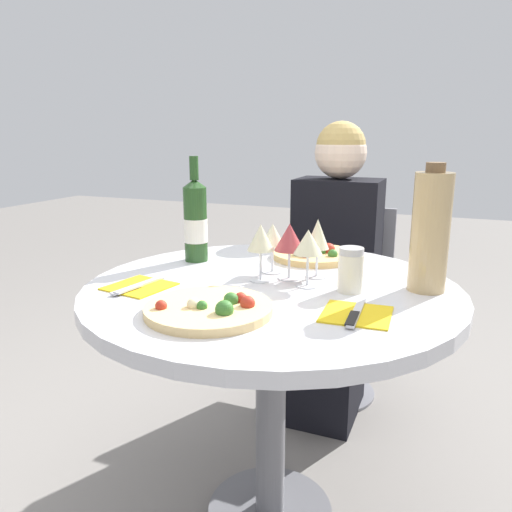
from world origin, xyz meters
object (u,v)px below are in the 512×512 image
at_px(pizza_large, 210,308).
at_px(tall_carafe, 430,232).
at_px(chair_behind_diner, 338,304).
at_px(wine_bottle, 195,221).
at_px(seated_diner, 332,280).
at_px(dining_table, 271,323).

xyz_separation_m(pizza_large, tall_carafe, (0.44, 0.36, 0.14)).
xyz_separation_m(chair_behind_diner, wine_bottle, (-0.31, -0.70, 0.46)).
distance_m(pizza_large, wine_bottle, 0.50).
distance_m(seated_diner, pizza_large, 0.99).
bearing_deg(tall_carafe, pizza_large, -140.17).
relative_size(chair_behind_diner, tall_carafe, 2.47).
height_order(pizza_large, tall_carafe, tall_carafe).
height_order(dining_table, chair_behind_diner, chair_behind_diner).
distance_m(chair_behind_diner, tall_carafe, 0.97).
bearing_deg(wine_bottle, pizza_large, -57.61).
height_order(dining_table, tall_carafe, tall_carafe).
bearing_deg(chair_behind_diner, pizza_large, 87.57).
bearing_deg(wine_bottle, tall_carafe, -3.88).
height_order(chair_behind_diner, tall_carafe, tall_carafe).
xyz_separation_m(dining_table, pizza_large, (-0.05, -0.26, 0.12)).
distance_m(dining_table, seated_diner, 0.72).
relative_size(seated_diner, tall_carafe, 3.58).
relative_size(wine_bottle, tall_carafe, 1.00).
height_order(chair_behind_diner, seated_diner, seated_diner).
xyz_separation_m(wine_bottle, tall_carafe, (0.70, -0.05, 0.03)).
bearing_deg(wine_bottle, chair_behind_diner, 66.12).
relative_size(seated_diner, wine_bottle, 3.57).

